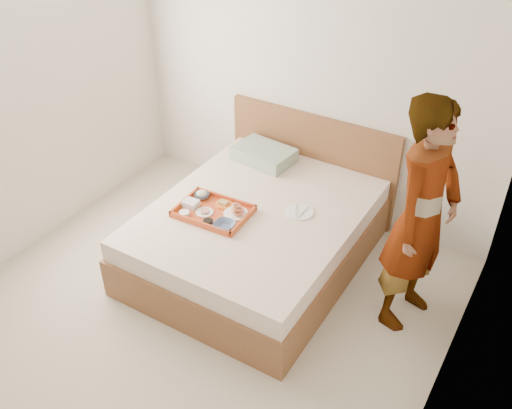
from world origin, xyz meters
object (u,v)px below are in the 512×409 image
object	(u,v)px
tray	(213,211)
dinner_plate	(300,212)
bed	(257,235)
person	(422,218)

from	to	relation	value
tray	dinner_plate	size ratio (longest dim) A/B	2.53
dinner_plate	tray	bearing A→B (deg)	-147.36
bed	person	distance (m)	1.42
tray	person	xyz separation A→B (m)	(1.53, 0.30, 0.34)
tray	dinner_plate	world-z (taller)	tray
bed	tray	distance (m)	0.46
bed	dinner_plate	world-z (taller)	dinner_plate
bed	tray	world-z (taller)	tray
tray	dinner_plate	xyz separation A→B (m)	(0.58, 0.37, -0.02)
bed	dinner_plate	size ratio (longest dim) A/B	8.92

